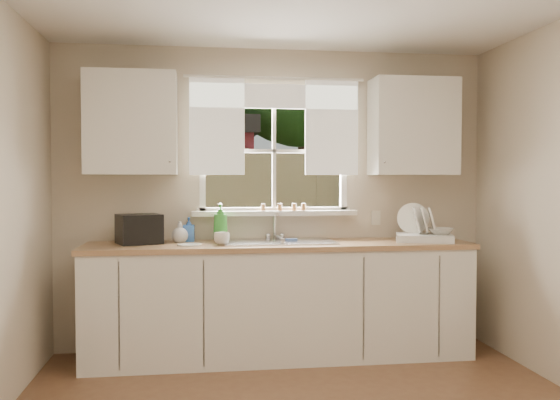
{
  "coord_description": "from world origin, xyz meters",
  "views": [
    {
      "loc": [
        -0.64,
        -2.94,
        1.41
      ],
      "look_at": [
        0.0,
        1.65,
        1.25
      ],
      "focal_mm": 38.0,
      "sensor_mm": 36.0,
      "label": 1
    }
  ],
  "objects": [
    {
      "name": "sill_jars",
      "position": [
        0.08,
        1.94,
        1.18
      ],
      "size": [
        0.38,
        0.04,
        0.06
      ],
      "color": "brown",
      "rests_on": "window"
    },
    {
      "name": "soap_bottle_c",
      "position": [
        -0.78,
        1.81,
        0.99
      ],
      "size": [
        0.14,
        0.14,
        0.17
      ],
      "primitive_type": "imported",
      "rotation": [
        0.0,
        0.0,
        0.1
      ],
      "color": "beige",
      "rests_on": "countertop"
    },
    {
      "name": "dish_rack",
      "position": [
        1.17,
        1.63,
        0.98
      ],
      "size": [
        0.52,
        0.45,
        0.31
      ],
      "color": "white",
      "rests_on": "countertop"
    },
    {
      "name": "cup",
      "position": [
        -0.46,
        1.59,
        0.96
      ],
      "size": [
        0.16,
        0.16,
        0.1
      ],
      "primitive_type": "imported",
      "rotation": [
        0.0,
        0.0,
        0.38
      ],
      "color": "beige",
      "rests_on": "countertop"
    },
    {
      "name": "bowl",
      "position": [
        1.3,
        1.58,
        0.99
      ],
      "size": [
        0.27,
        0.27,
        0.05
      ],
      "primitive_type": "imported",
      "rotation": [
        0.0,
        0.0,
        -0.34
      ],
      "color": "beige",
      "rests_on": "dish_rack"
    },
    {
      "name": "soap_bottle_a",
      "position": [
        -0.46,
        1.8,
        1.07
      ],
      "size": [
        0.12,
        0.12,
        0.31
      ],
      "primitive_type": "imported",
      "rotation": [
        0.0,
        0.0,
        -0.01
      ],
      "color": "#30882C",
      "rests_on": "countertop"
    },
    {
      "name": "saucer",
      "position": [
        -0.7,
        1.57,
        0.92
      ],
      "size": [
        0.19,
        0.19,
        0.01
      ],
      "primitive_type": "cylinder",
      "color": "white",
      "rests_on": "countertop"
    },
    {
      "name": "room_walls",
      "position": [
        0.0,
        -0.07,
        1.24
      ],
      "size": [
        3.62,
        4.02,
        2.5
      ],
      "color": "beige",
      "rests_on": "ground"
    },
    {
      "name": "window",
      "position": [
        0.0,
        2.0,
        1.49
      ],
      "size": [
        1.38,
        0.16,
        1.06
      ],
      "color": "white",
      "rests_on": "room_walls"
    },
    {
      "name": "black_appliance",
      "position": [
        -1.09,
        1.76,
        1.03
      ],
      "size": [
        0.39,
        0.37,
        0.23
      ],
      "primitive_type": "cube",
      "rotation": [
        0.0,
        0.0,
        0.37
      ],
      "color": "black",
      "rests_on": "countertop"
    },
    {
      "name": "sink",
      "position": [
        0.0,
        1.71,
        0.84
      ],
      "size": [
        0.88,
        0.52,
        0.4
      ],
      "color": "#B7B7BC",
      "rests_on": "countertop"
    },
    {
      "name": "backyard",
      "position": [
        0.58,
        8.42,
        3.46
      ],
      "size": [
        20.0,
        10.0,
        6.13
      ],
      "color": "#335421",
      "rests_on": "ground"
    },
    {
      "name": "curtains",
      "position": [
        0.0,
        1.95,
        1.93
      ],
      "size": [
        1.5,
        0.03,
        0.81
      ],
      "color": "white",
      "rests_on": "room_walls"
    },
    {
      "name": "countertop",
      "position": [
        0.0,
        1.68,
        0.89
      ],
      "size": [
        3.04,
        0.65,
        0.04
      ],
      "primitive_type": "cube",
      "color": "#A47B52",
      "rests_on": "base_cabinets"
    },
    {
      "name": "base_cabinets",
      "position": [
        0.0,
        1.68,
        0.43
      ],
      "size": [
        3.0,
        0.62,
        0.87
      ],
      "primitive_type": "cube",
      "color": "white",
      "rests_on": "ground"
    },
    {
      "name": "wall_outlet",
      "position": [
        0.88,
        1.99,
        1.08
      ],
      "size": [
        0.08,
        0.01,
        0.12
      ],
      "primitive_type": "cube",
      "color": "beige",
      "rests_on": "room_walls"
    },
    {
      "name": "soap_bottle_b",
      "position": [
        -0.71,
        1.88,
        1.01
      ],
      "size": [
        0.09,
        0.1,
        0.2
      ],
      "primitive_type": "imported",
      "rotation": [
        0.0,
        0.0,
        -0.06
      ],
      "color": "blue",
      "rests_on": "countertop"
    },
    {
      "name": "upper_cabinet_right",
      "position": [
        1.15,
        1.82,
        1.85
      ],
      "size": [
        0.7,
        0.33,
        0.8
      ],
      "primitive_type": "cube",
      "color": "white",
      "rests_on": "room_walls"
    },
    {
      "name": "upper_cabinet_left",
      "position": [
        -1.15,
        1.82,
        1.85
      ],
      "size": [
        0.7,
        0.33,
        0.8
      ],
      "primitive_type": "cube",
      "color": "white",
      "rests_on": "room_walls"
    }
  ]
}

